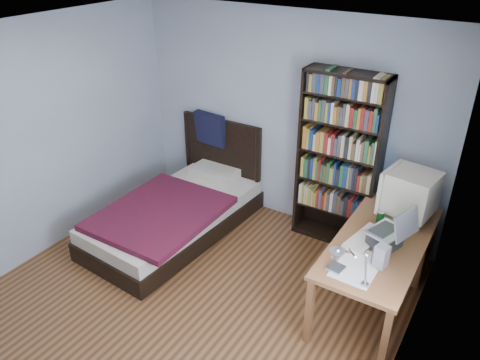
{
  "coord_description": "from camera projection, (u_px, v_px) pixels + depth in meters",
  "views": [
    {
      "loc": [
        2.26,
        -2.49,
        3.22
      ],
      "look_at": [
        0.09,
        0.96,
        1.01
      ],
      "focal_mm": 35.0,
      "sensor_mm": 36.0,
      "label": 1
    }
  ],
  "objects": [
    {
      "name": "room",
      "position": [
        171.0,
        200.0,
        3.83
      ],
      "size": [
        4.2,
        4.24,
        2.5
      ],
      "color": "#4B2C16",
      "rests_on": "ground"
    },
    {
      "name": "keyboard",
      "position": [
        365.0,
        239.0,
        4.21
      ],
      "size": [
        0.28,
        0.51,
        0.05
      ],
      "primitive_type": "cube",
      "rotation": [
        0.0,
        0.07,
        -0.19
      ],
      "color": "beige",
      "rests_on": "desk"
    },
    {
      "name": "speaker",
      "position": [
        381.0,
        256.0,
        3.85
      ],
      "size": [
        0.12,
        0.12,
        0.2
      ],
      "primitive_type": "cube",
      "rotation": [
        0.0,
        0.0,
        -0.25
      ],
      "color": "gray",
      "rests_on": "desk"
    },
    {
      "name": "phone_grey",
      "position": [
        335.0,
        255.0,
        4.01
      ],
      "size": [
        0.05,
        0.09,
        0.02
      ],
      "primitive_type": "cube",
      "rotation": [
        0.0,
        0.0,
        -0.01
      ],
      "color": "gray",
      "rests_on": "desk"
    },
    {
      "name": "soda_can",
      "position": [
        380.0,
        218.0,
        4.43
      ],
      "size": [
        0.07,
        0.07,
        0.13
      ],
      "primitive_type": "cylinder",
      "color": "#063108",
      "rests_on": "desk"
    },
    {
      "name": "laptop",
      "position": [
        387.0,
        236.0,
        4.09
      ],
      "size": [
        0.42,
        0.39,
        0.4
      ],
      "color": "#2D2D30",
      "rests_on": "desk"
    },
    {
      "name": "desk",
      "position": [
        391.0,
        242.0,
        4.72
      ],
      "size": [
        0.75,
        1.66,
        0.73
      ],
      "color": "brown",
      "rests_on": "floor"
    },
    {
      "name": "phone_silver",
      "position": [
        343.0,
        249.0,
        4.08
      ],
      "size": [
        0.06,
        0.11,
        0.02
      ],
      "primitive_type": "cube",
      "rotation": [
        0.0,
        0.0,
        0.07
      ],
      "color": "silver",
      "rests_on": "desk"
    },
    {
      "name": "external_drive",
      "position": [
        336.0,
        268.0,
        3.85
      ],
      "size": [
        0.14,
        0.14,
        0.03
      ],
      "primitive_type": "cube",
      "rotation": [
        0.0,
        0.0,
        -0.15
      ],
      "color": "gray",
      "rests_on": "desk"
    },
    {
      "name": "bed",
      "position": [
        179.0,
        210.0,
        5.57
      ],
      "size": [
        1.23,
        2.25,
        1.16
      ],
      "color": "black",
      "rests_on": "floor"
    },
    {
      "name": "crt_monitor",
      "position": [
        409.0,
        193.0,
        4.4
      ],
      "size": [
        0.51,
        0.47,
        0.51
      ],
      "color": "beige",
      "rests_on": "desk"
    },
    {
      "name": "desk_lamp",
      "position": [
        342.0,
        259.0,
        3.27
      ],
      "size": [
        0.21,
        0.47,
        0.55
      ],
      "color": "#99999E",
      "rests_on": "desk"
    },
    {
      "name": "mouse",
      "position": [
        387.0,
        223.0,
        4.44
      ],
      "size": [
        0.07,
        0.13,
        0.04
      ],
      "primitive_type": "ellipsoid",
      "color": "silver",
      "rests_on": "desk"
    },
    {
      "name": "bookshelf",
      "position": [
        339.0,
        161.0,
        5.06
      ],
      "size": [
        0.89,
        0.3,
        1.97
      ],
      "color": "black",
      "rests_on": "floor"
    }
  ]
}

